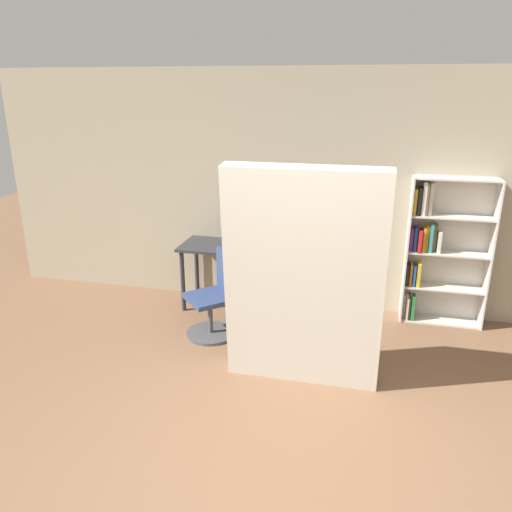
# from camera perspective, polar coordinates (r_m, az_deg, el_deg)

# --- Properties ---
(ground_plane) EXTENTS (16.00, 16.00, 0.00)m
(ground_plane) POSITION_cam_1_polar(r_m,az_deg,el_deg) (3.52, 0.77, -26.51)
(ground_plane) COLOR brown
(wall_back) EXTENTS (8.00, 0.06, 2.70)m
(wall_back) POSITION_cam_1_polar(r_m,az_deg,el_deg) (5.69, 7.91, 7.08)
(wall_back) COLOR tan
(wall_back) RESTS_ON ground
(desk) EXTENTS (1.33, 0.59, 0.76)m
(desk) POSITION_cam_1_polar(r_m,az_deg,el_deg) (5.73, -2.01, 0.12)
(desk) COLOR #2D2D33
(desk) RESTS_ON ground
(monitor) EXTENTS (0.69, 0.20, 0.38)m
(monitor) POSITION_cam_1_polar(r_m,az_deg,el_deg) (5.78, -0.81, 3.58)
(monitor) COLOR #B7B7BC
(monitor) RESTS_ON desk
(office_chair) EXTENTS (0.62, 0.62, 0.90)m
(office_chair) POSITION_cam_1_polar(r_m,az_deg,el_deg) (5.24, -4.74, -5.33)
(office_chair) COLOR #4C4C51
(office_chair) RESTS_ON ground
(bookshelf) EXTENTS (0.86, 0.28, 1.61)m
(bookshelf) POSITION_cam_1_polar(r_m,az_deg,el_deg) (5.72, 20.06, 0.75)
(bookshelf) COLOR beige
(bookshelf) RESTS_ON ground
(mattress_near) EXTENTS (1.33, 0.35, 1.93)m
(mattress_near) POSITION_cam_1_polar(r_m,az_deg,el_deg) (4.17, 5.51, -2.82)
(mattress_near) COLOR beige
(mattress_near) RESTS_ON ground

